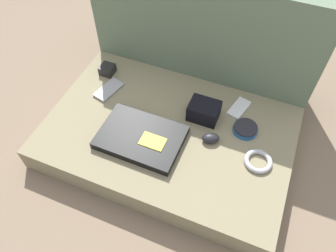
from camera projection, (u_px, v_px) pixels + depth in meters
name	position (u px, v px, depth m)	size (l,w,h in m)	color
ground_plane	(168.00, 145.00, 1.33)	(8.00, 8.00, 0.00)	#7A6651
couch_seat	(168.00, 137.00, 1.29)	(0.93, 0.61, 0.11)	#847A5B
couch_backrest	(205.00, 33.00, 1.35)	(0.93, 0.20, 0.54)	#60755B
laptop	(141.00, 137.00, 1.20)	(0.31, 0.22, 0.03)	black
computer_mouse	(211.00, 138.00, 1.20)	(0.08, 0.06, 0.03)	black
speaker_puck	(245.00, 129.00, 1.23)	(0.09, 0.09, 0.02)	#1E569E
phone_silver	(239.00, 108.00, 1.30)	(0.08, 0.12, 0.01)	silver
phone_black	(109.00, 90.00, 1.36)	(0.09, 0.14, 0.01)	#99999E
camera_pouch	(204.00, 111.00, 1.25)	(0.12, 0.09, 0.07)	black
charger_brick	(107.00, 69.00, 1.42)	(0.06, 0.06, 0.04)	black
cable_coil	(258.00, 161.00, 1.15)	(0.10, 0.10, 0.02)	#B2B2B7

